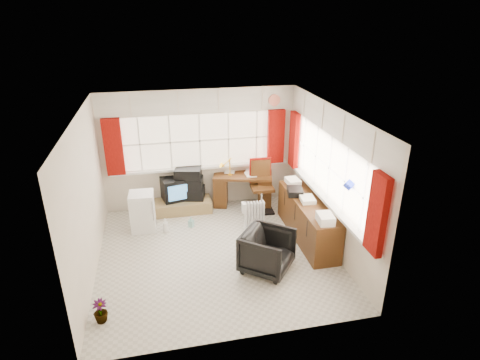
% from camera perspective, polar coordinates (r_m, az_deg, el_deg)
% --- Properties ---
extents(ground, '(4.00, 4.00, 0.00)m').
position_cam_1_polar(ground, '(7.13, -3.33, -10.42)').
color(ground, beige).
rests_on(ground, ground).
extents(room_walls, '(4.00, 4.00, 4.00)m').
position_cam_1_polar(room_walls, '(6.42, -3.64, 0.78)').
color(room_walls, beige).
rests_on(room_walls, ground).
extents(window_back, '(3.70, 0.12, 3.60)m').
position_cam_1_polar(window_back, '(8.42, -5.57, 2.25)').
color(window_back, beige).
rests_on(window_back, room_walls).
extents(window_right, '(0.12, 3.70, 3.60)m').
position_cam_1_polar(window_right, '(7.16, 12.03, -2.09)').
color(window_right, beige).
rests_on(window_right, room_walls).
extents(curtains, '(3.83, 3.83, 1.15)m').
position_cam_1_polar(curtains, '(7.46, 2.33, 3.70)').
color(curtains, '#910F07').
rests_on(curtains, room_walls).
extents(overhead_cabinets, '(3.98, 3.98, 0.48)m').
position_cam_1_polar(overhead_cabinets, '(7.29, 2.75, 9.76)').
color(overhead_cabinets, silver).
rests_on(overhead_cabinets, room_walls).
extents(desk, '(1.35, 0.91, 0.74)m').
position_cam_1_polar(desk, '(8.63, 0.40, -1.07)').
color(desk, '#593314').
rests_on(desk, ground).
extents(desk_lamp, '(0.15, 0.13, 0.39)m').
position_cam_1_polar(desk_lamp, '(8.36, -1.45, 2.45)').
color(desk_lamp, '#EEAA0A').
rests_on(desk_lamp, desk).
extents(task_chair, '(0.48, 0.50, 1.11)m').
position_cam_1_polar(task_chair, '(8.37, 3.00, -0.44)').
color(task_chair, black).
rests_on(task_chair, ground).
extents(office_chair, '(1.06, 1.05, 0.69)m').
position_cam_1_polar(office_chair, '(6.57, 3.90, -10.07)').
color(office_chair, black).
rests_on(office_chair, ground).
extents(radiator, '(0.39, 0.16, 0.58)m').
position_cam_1_polar(radiator, '(7.73, 2.06, -5.46)').
color(radiator, white).
rests_on(radiator, ground).
extents(credenza, '(0.50, 2.00, 0.85)m').
position_cam_1_polar(credenza, '(7.50, 9.57, -5.46)').
color(credenza, '#593314').
rests_on(credenza, ground).
extents(file_tray, '(0.34, 0.40, 0.12)m').
position_cam_1_polar(file_tray, '(7.53, 7.80, -1.63)').
color(file_tray, black).
rests_on(file_tray, credenza).
extents(tv_bench, '(1.40, 0.50, 0.25)m').
position_cam_1_polar(tv_bench, '(8.51, -8.85, -3.74)').
color(tv_bench, olive).
rests_on(tv_bench, ground).
extents(crt_tv, '(0.61, 0.58, 0.47)m').
position_cam_1_polar(crt_tv, '(8.47, -9.27, -1.18)').
color(crt_tv, black).
rests_on(crt_tv, tv_bench).
extents(hifi_stack, '(0.71, 0.54, 0.67)m').
position_cam_1_polar(hifi_stack, '(8.44, -7.32, -0.60)').
color(hifi_stack, black).
rests_on(hifi_stack, tv_bench).
extents(mini_fridge, '(0.47, 0.48, 0.76)m').
position_cam_1_polar(mini_fridge, '(7.89, -13.69, -4.37)').
color(mini_fridge, white).
rests_on(mini_fridge, ground).
extents(spray_bottle_a, '(0.15, 0.15, 0.28)m').
position_cam_1_polar(spray_bottle_a, '(7.81, -10.56, -6.36)').
color(spray_bottle_a, white).
rests_on(spray_bottle_a, ground).
extents(spray_bottle_b, '(0.13, 0.13, 0.20)m').
position_cam_1_polar(spray_bottle_b, '(7.93, -6.97, -5.95)').
color(spray_bottle_b, '#83C4BD').
rests_on(spray_bottle_b, ground).
extents(flower_vase, '(0.21, 0.21, 0.34)m').
position_cam_1_polar(flower_vase, '(6.02, -19.26, -17.20)').
color(flower_vase, black).
rests_on(flower_vase, ground).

